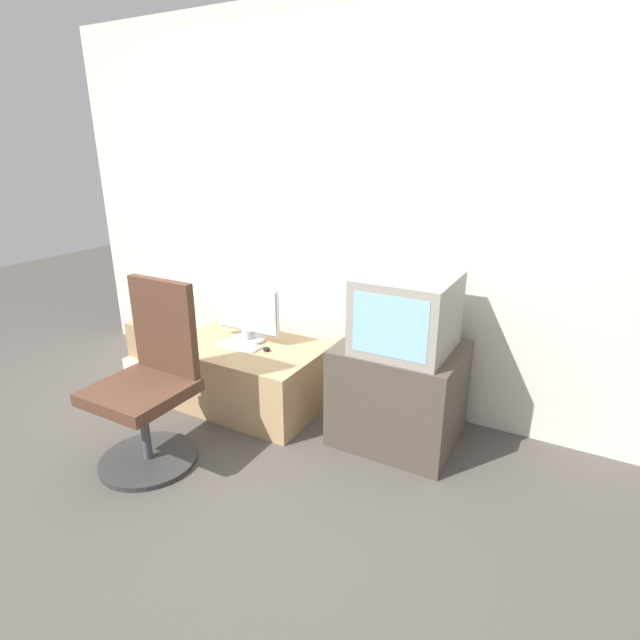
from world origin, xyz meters
TOP-DOWN VIEW (x-y plane):
  - ground_plane at (0.00, 0.00)m, footprint 12.00×12.00m
  - wall_back at (0.00, 1.32)m, footprint 4.40×0.05m
  - desk at (-0.33, 0.81)m, footprint 1.04×0.68m
  - side_stand at (0.74, 0.90)m, footprint 0.71×0.60m
  - main_monitor at (-0.37, 0.89)m, footprint 0.51×0.24m
  - keyboard at (-0.35, 0.77)m, footprint 0.29×0.11m
  - mouse at (-0.15, 0.80)m, footprint 0.05×0.04m
  - crt_tv at (0.77, 0.88)m, footprint 0.51×0.53m
  - office_chair at (-0.41, 0.03)m, footprint 0.55×0.55m
  - cardboard_box_lower at (-1.07, 0.65)m, footprint 0.31×0.28m
  - cardboard_box_upper at (-1.07, 0.65)m, footprint 0.28×0.18m

SIDE VIEW (x-z plane):
  - ground_plane at x=0.00m, z-range 0.00..0.00m
  - cardboard_box_lower at x=-1.07m, z-range 0.00..0.26m
  - desk at x=-0.33m, z-range 0.00..0.44m
  - side_stand at x=0.74m, z-range 0.00..0.62m
  - cardboard_box_upper at x=-1.07m, z-range 0.26..0.52m
  - office_chair at x=-0.41m, z-range -0.08..0.96m
  - keyboard at x=-0.35m, z-range 0.44..0.45m
  - mouse at x=-0.15m, z-range 0.44..0.47m
  - main_monitor at x=-0.37m, z-range 0.42..0.82m
  - crt_tv at x=0.77m, z-range 0.62..1.05m
  - wall_back at x=0.00m, z-range 0.00..2.60m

